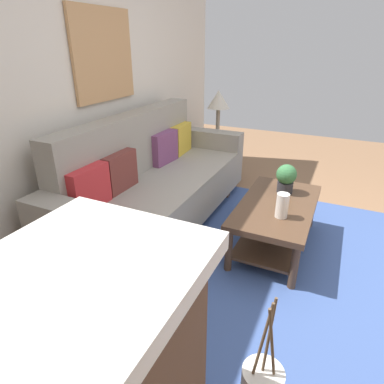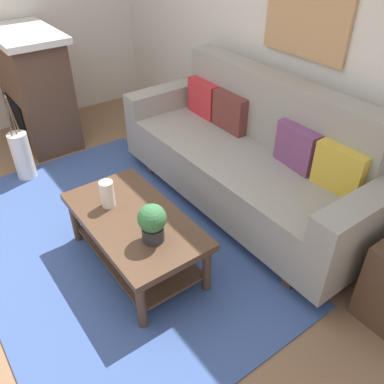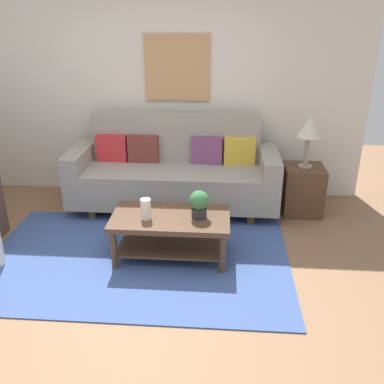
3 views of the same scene
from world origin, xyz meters
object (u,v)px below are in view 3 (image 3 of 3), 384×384
coffee_table (171,227)px  side_table (302,190)px  couch (174,173)px  throw_pillow_crimson (112,148)px  throw_pillow_maroon (143,149)px  tabletop_vase (146,209)px  potted_plant_tabletop (199,203)px  framed_painting (177,68)px  throw_pillow_plum (207,150)px  throw_pillow_mustard (239,151)px  table_lamp (309,129)px

coffee_table → side_table: side_table is taller
couch → throw_pillow_crimson: size_ratio=6.63×
throw_pillow_crimson → throw_pillow_maroon: 0.38m
throw_pillow_maroon → side_table: size_ratio=0.64×
tabletop_vase → potted_plant_tabletop: bearing=7.8°
couch → potted_plant_tabletop: bearing=-72.4°
throw_pillow_crimson → potted_plant_tabletop: 1.69m
couch → framed_painting: framed_painting is taller
tabletop_vase → side_table: 2.00m
throw_pillow_plum → potted_plant_tabletop: (-0.02, -1.26, -0.11)m
potted_plant_tabletop → framed_painting: (-0.36, 1.60, 1.00)m
throw_pillow_maroon → throw_pillow_mustard: 1.13m
throw_pillow_plum → potted_plant_tabletop: 1.26m
throw_pillow_plum → tabletop_vase: (-0.50, -1.33, -0.15)m
throw_pillow_mustard → coffee_table: throw_pillow_mustard is taller
throw_pillow_crimson → throw_pillow_mustard: (1.51, 0.00, 0.00)m
throw_pillow_plum → table_lamp: size_ratio=0.63×
coffee_table → potted_plant_tabletop: 0.37m
throw_pillow_plum → potted_plant_tabletop: size_ratio=1.37×
couch → tabletop_vase: 1.21m
throw_pillow_plum → framed_painting: bearing=137.9°
framed_painting → potted_plant_tabletop: bearing=-77.3°
throw_pillow_crimson → table_lamp: 2.28m
throw_pillow_maroon → coffee_table: 1.39m
side_table → framed_painting: (-1.49, 0.51, 1.29)m
couch → coffee_table: 1.14m
table_lamp → couch: bearing=178.5°
side_table → framed_painting: framed_painting is taller
throw_pillow_mustard → throw_pillow_plum: bearing=180.0°
throw_pillow_crimson → table_lamp: size_ratio=0.63×
couch → potted_plant_tabletop: couch is taller
throw_pillow_plum → framed_painting: size_ratio=0.47×
throw_pillow_plum → couch: bearing=-161.7°
coffee_table → throw_pillow_crimson: bearing=124.1°
throw_pillow_plum → table_lamp: bearing=-8.4°
framed_painting → side_table: bearing=-18.7°
throw_pillow_maroon → potted_plant_tabletop: 1.46m
table_lamp → side_table: bearing=180.0°
potted_plant_tabletop → table_lamp: (1.13, 1.10, 0.42)m
framed_painting → throw_pillow_mustard: bearing=-24.3°
throw_pillow_maroon → throw_pillow_mustard: bearing=0.0°
side_table → framed_painting: size_ratio=0.73×
side_table → potted_plant_tabletop: bearing=-136.0°
coffee_table → potted_plant_tabletop: (0.27, -0.01, 0.26)m
table_lamp → coffee_table: bearing=-142.1°
throw_pillow_crimson → tabletop_vase: size_ratio=1.84×
tabletop_vase → potted_plant_tabletop: potted_plant_tabletop is taller
couch → side_table: bearing=-1.5°
couch → table_lamp: size_ratio=4.19×
throw_pillow_maroon → throw_pillow_plum: 0.76m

